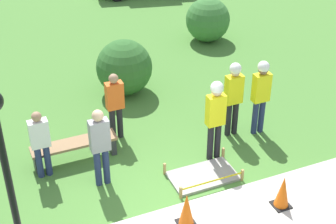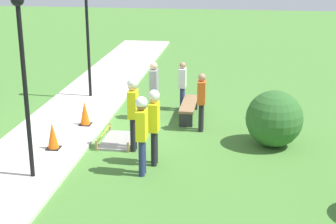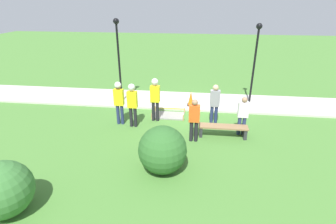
{
  "view_description": "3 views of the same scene",
  "coord_description": "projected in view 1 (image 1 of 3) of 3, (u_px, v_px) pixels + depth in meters",
  "views": [
    {
      "loc": [
        -3.16,
        -6.96,
        6.99
      ],
      "look_at": [
        0.56,
        1.74,
        1.11
      ],
      "focal_mm": 55.0,
      "sensor_mm": 36.0,
      "label": 1
    },
    {
      "loc": [
        13.7,
        3.84,
        5.11
      ],
      "look_at": [
        1.32,
        2.09,
        1.05
      ],
      "focal_mm": 55.0,
      "sensor_mm": 36.0,
      "label": 2
    },
    {
      "loc": [
        -0.4,
        11.64,
        5.04
      ],
      "look_at": [
        0.78,
        1.96,
        0.77
      ],
      "focal_mm": 28.0,
      "sensor_mm": 36.0,
      "label": 3
    }
  ],
  "objects": [
    {
      "name": "wet_concrete_patch",
      "position": [
        203.0,
        176.0,
        10.98
      ],
      "size": [
        1.47,
        0.89,
        0.28
      ],
      "color": "gray",
      "rests_on": "ground_plane"
    },
    {
      "name": "lamppost_far",
      "position": [
        8.0,
        180.0,
        6.78
      ],
      "size": [
        0.28,
        0.28,
        3.89
      ],
      "color": "black",
      "rests_on": "sidewalk"
    },
    {
      "name": "shrub_rounded_near",
      "position": [
        208.0,
        20.0,
        16.72
      ],
      "size": [
        1.44,
        1.44,
        1.44
      ],
      "color": "#387033",
      "rests_on": "ground_plane"
    },
    {
      "name": "shrub_rounded_mid",
      "position": [
        124.0,
        67.0,
        13.74
      ],
      "size": [
        1.51,
        1.51,
        1.51
      ],
      "color": "#2D6028",
      "rests_on": "ground_plane"
    },
    {
      "name": "traffic_cone_near_patch",
      "position": [
        187.0,
        210.0,
        9.49
      ],
      "size": [
        0.34,
        0.34,
        0.71
      ],
      "color": "black",
      "rests_on": "sidewalk"
    },
    {
      "name": "bystander_in_orange_shirt",
      "position": [
        115.0,
        103.0,
        11.77
      ],
      "size": [
        0.4,
        0.22,
        1.69
      ],
      "color": "black",
      "rests_on": "ground_plane"
    },
    {
      "name": "ground_plane",
      "position": [
        177.0,
        208.0,
        10.17
      ],
      "size": [
        60.0,
        60.0,
        0.0
      ],
      "primitive_type": "plane",
      "color": "#477A33"
    },
    {
      "name": "worker_assistant",
      "position": [
        234.0,
        92.0,
        11.8
      ],
      "size": [
        0.4,
        0.27,
        1.89
      ],
      "color": "black",
      "rests_on": "ground_plane"
    },
    {
      "name": "bystander_in_white_shirt",
      "position": [
        100.0,
        143.0,
        10.29
      ],
      "size": [
        0.4,
        0.24,
        1.8
      ],
      "color": "navy",
      "rests_on": "ground_plane"
    },
    {
      "name": "traffic_cone_far_patch",
      "position": [
        283.0,
        192.0,
        9.92
      ],
      "size": [
        0.34,
        0.34,
        0.71
      ],
      "color": "black",
      "rests_on": "sidewalk"
    },
    {
      "name": "park_bench",
      "position": [
        74.0,
        147.0,
        11.35
      ],
      "size": [
        1.9,
        0.44,
        0.47
      ],
      "color": "#2D2D33",
      "rests_on": "ground_plane"
    },
    {
      "name": "worker_supervisor",
      "position": [
        216.0,
        113.0,
        10.97
      ],
      "size": [
        0.4,
        0.28,
        1.94
      ],
      "color": "black",
      "rests_on": "ground_plane"
    },
    {
      "name": "worker_trainee",
      "position": [
        261.0,
        90.0,
        11.87
      ],
      "size": [
        0.4,
        0.27,
        1.9
      ],
      "color": "navy",
      "rests_on": "ground_plane"
    },
    {
      "name": "bystander_in_gray_shirt",
      "position": [
        40.0,
        141.0,
        10.59
      ],
      "size": [
        0.4,
        0.22,
        1.59
      ],
      "color": "navy",
      "rests_on": "ground_plane"
    }
  ]
}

